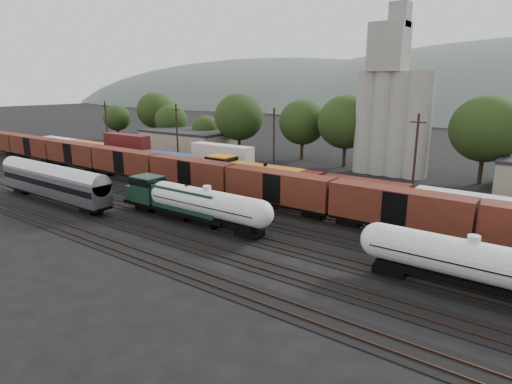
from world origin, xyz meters
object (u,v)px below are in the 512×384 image
Objects in this scene: grain_silo at (391,111)px; green_locomotive at (170,198)px; passenger_coach at (53,181)px; orange_locomotive at (247,175)px; tank_car_a at (207,204)px.

green_locomotive is at bearing -106.49° from grain_silo.
orange_locomotive is at bearing 48.25° from passenger_coach.
tank_car_a is 42.31m from grain_silo.
grain_silo is at bearing 57.04° from passenger_coach.
tank_car_a is (6.13, -0.00, 0.21)m from green_locomotive.
passenger_coach is (-23.82, -5.00, 0.44)m from tank_car_a.
orange_locomotive is at bearing 89.39° from green_locomotive.
grain_silo reaches higher than passenger_coach.
tank_car_a is 16.14m from orange_locomotive.
orange_locomotive is 0.68× the size of grain_silo.
orange_locomotive is at bearing 111.70° from tank_car_a.
passenger_coach is at bearing -122.96° from grain_silo.
green_locomotive is at bearing -90.61° from orange_locomotive.
orange_locomotive reaches higher than green_locomotive.
orange_locomotive reaches higher than tank_car_a.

